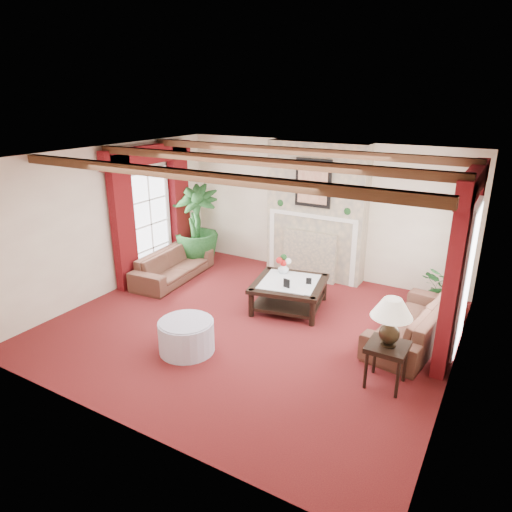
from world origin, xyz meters
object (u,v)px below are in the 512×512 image
Objects in this scene: sofa_left at (173,261)px; potted_palm at (197,242)px; ottoman at (186,336)px; sofa_right at (414,316)px; coffee_table at (289,295)px; side_table at (386,365)px.

potted_palm is (-0.12, 0.96, 0.10)m from sofa_left.
sofa_left is 2.85m from ottoman.
sofa_right is 1.79× the size of coffee_table.
potted_palm is at bearing 124.58° from ottoman.
sofa_right is 2.13m from coffee_table.
side_table is 0.72× the size of ottoman.
ottoman is (1.96, -2.06, -0.14)m from sofa_left.
sofa_left reaches higher than ottoman.
sofa_right is at bearing 87.33° from side_table.
sofa_right is at bearing -12.44° from potted_palm.
ottoman is at bearing -47.04° from sofa_right.
side_table is at bearing -26.60° from potted_palm.
sofa_left is 4.74m from sofa_right.
side_table is at bearing 5.24° from sofa_right.
coffee_table is 2.50m from side_table.
sofa_left is at bearing 162.83° from side_table.
sofa_left is 0.93× the size of sofa_right.
potted_palm reaches higher than ottoman.
sofa_right is at bearing 35.06° from ottoman.
coffee_table is at bearing -84.28° from sofa_right.
side_table is (2.06, -1.41, 0.05)m from coffee_table.
sofa_left is at bearing 133.52° from ottoman.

